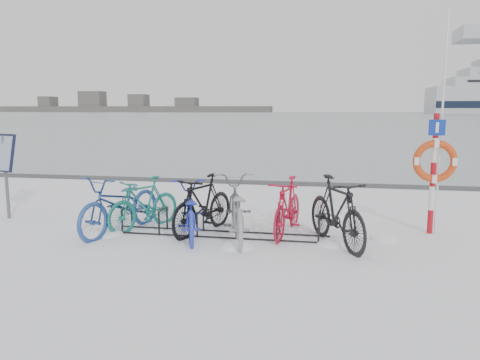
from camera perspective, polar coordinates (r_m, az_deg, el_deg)
ground at (r=8.65m, az=-2.53°, el=-6.72°), size 900.00×900.00×0.00m
ice_sheet at (r=163.14m, az=10.01°, el=7.80°), size 400.00×298.00×0.02m
quay_edge at (r=14.32m, az=2.82°, el=-0.33°), size 400.00×0.25×0.10m
bike_rack at (r=8.60m, az=-2.54°, el=-5.56°), size 4.00×0.48×0.46m
info_board at (r=10.85m, az=-26.85°, el=2.41°), size 0.63×0.39×1.79m
lifebuoy_station at (r=9.16m, az=22.68°, el=2.10°), size 0.78×0.22×4.03m
shoreline at (r=295.37m, az=-14.39°, el=8.57°), size 180.00×12.00×9.50m
bike_0 at (r=9.03m, az=-14.30°, el=-2.61°), size 1.32×2.30×1.14m
bike_1 at (r=9.22m, az=-11.63°, el=-2.62°), size 1.24×1.75×1.03m
bike_2 at (r=8.51m, az=-6.22°, el=-3.53°), size 1.25×2.04×1.01m
bike_3 at (r=8.76m, az=-4.54°, el=-2.78°), size 1.14×1.93×1.12m
bike_4 at (r=8.34m, az=-0.53°, el=-3.28°), size 1.28×2.29×1.14m
bike_5 at (r=8.62m, az=5.81°, el=-3.09°), size 0.80×1.88×1.09m
bike_6 at (r=8.10m, az=11.69°, el=-3.58°), size 1.39×2.05×1.20m
snow_drifts at (r=8.53m, az=-3.44°, el=-6.95°), size 6.22×2.00×0.22m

